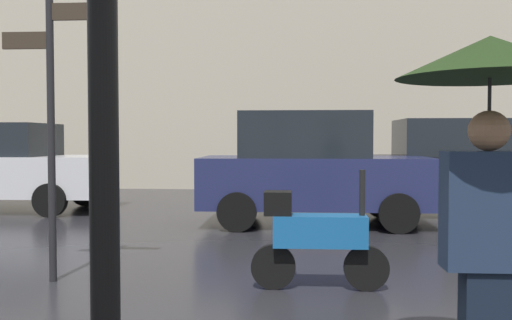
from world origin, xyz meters
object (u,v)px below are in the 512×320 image
object	(u,v)px
parked_car_distant	(463,167)
street_signpost	(51,106)
parked_car_right	(312,168)
pedestrian_with_umbrella	(489,118)
parked_scooter	(315,236)

from	to	relation	value
parked_car_distant	street_signpost	distance (m)	8.46
street_signpost	parked_car_right	bearing A→B (deg)	55.65
parked_car_distant	street_signpost	world-z (taller)	street_signpost
pedestrian_with_umbrella	parked_car_distant	size ratio (longest dim) A/B	0.51
pedestrian_with_umbrella	street_signpost	size ratio (longest dim) A/B	0.67
parked_scooter	street_signpost	bearing A→B (deg)	-175.78
parked_car_distant	parked_car_right	bearing A→B (deg)	-160.10
pedestrian_with_umbrella	street_signpost	world-z (taller)	street_signpost
pedestrian_with_umbrella	street_signpost	xyz separation A→B (m)	(-3.68, 2.70, 0.24)
parked_car_distant	parked_scooter	bearing A→B (deg)	-124.87
pedestrian_with_umbrella	parked_scooter	xyz separation A→B (m)	(-0.86, 2.54, -1.11)
parked_car_right	street_signpost	distance (m)	5.26
parked_car_right	street_signpost	world-z (taller)	street_signpost
parked_scooter	pedestrian_with_umbrella	bearing A→B (deg)	-63.83
pedestrian_with_umbrella	parked_scooter	world-z (taller)	pedestrian_with_umbrella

